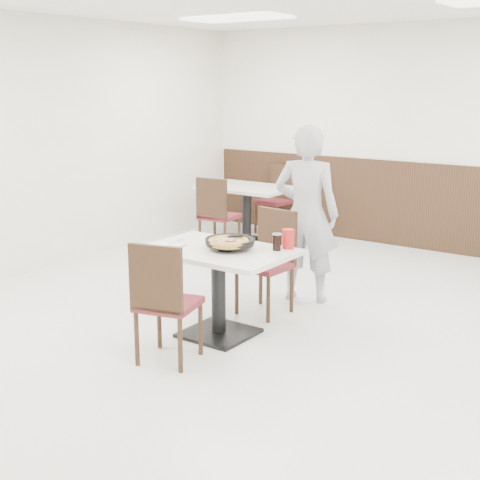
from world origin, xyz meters
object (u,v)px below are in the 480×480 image
Objects in this scene: main_table at (219,292)px; side_plate at (176,244)px; chair_far at (265,263)px; chair_near at (168,301)px; cola_glass at (277,242)px; red_cup at (288,239)px; diner_person at (306,214)px; bg_chair_left_near at (220,214)px; pizza at (229,243)px; bg_table_left at (247,214)px; pizza_pan at (230,244)px; bg_chair_left_far at (274,200)px.

main_table is 0.54m from side_plate.
main_table is 1.26× the size of chair_far.
chair_near is 1.02m from cola_glass.
chair_far is 5.94× the size of red_cup.
red_cup is at bearing 146.91° from chair_far.
diner_person is at bearing 72.26° from chair_near.
main_table is at bearing 67.66° from diner_person.
cola_glass is 0.14× the size of bg_chair_left_near.
bg_table_left is at bearing 122.54° from pizza.
diner_person is at bearing 88.75° from pizza_pan.
cola_glass is (0.31, 0.24, 0.00)m from pizza.
cola_glass is (0.33, 0.19, 0.02)m from pizza_pan.
chair_far is at bearing 132.58° from cola_glass.
pizza_pan is (0.08, -0.63, 0.32)m from chair_far.
bg_table_left is at bearing -58.83° from diner_person.
pizza is at bearing -58.07° from bg_chair_left_near.
cola_glass reaches higher than side_plate.
side_plate is at bearing -162.10° from main_table.
side_plate is 1.32× the size of cola_glass.
bg_chair_left_far reaches higher than side_plate.
red_cup is at bearing 50.71° from chair_near.
pizza is at bearing 123.80° from bg_chair_left_far.
main_table is 1.00× the size of bg_table_left.
pizza_pan is at bearing -141.44° from red_cup.
pizza_pan is 0.48m from red_cup.
red_cup is 3.90m from bg_chair_left_far.
chair_far is 0.92m from side_plate.
bg_chair_left_near reaches higher than main_table.
chair_near reaches higher than pizza_pan.
red_cup reaches higher than bg_table_left.
chair_near is 7.31× the size of cola_glass.
side_plate is at bearing 116.95° from bg_chair_left_far.
bg_chair_left_near is 1.28m from bg_chair_left_far.
chair_near and chair_far have the same top height.
chair_near is 3.93m from bg_table_left.
chair_near is 0.79× the size of bg_table_left.
bg_chair_left_near is at bearing 138.47° from red_cup.
pizza_pan is 1.20m from diner_person.
cola_glass is 0.81× the size of red_cup.
main_table is 3.95m from bg_chair_left_far.
chair_near reaches higher than pizza.
bg_chair_left_far is at bearing 123.02° from cola_glass.
main_table is 3.05× the size of pizza_pan.
cola_glass reaches higher than bg_table_left.
main_table is at bearing -59.74° from bg_chair_left_near.
main_table is 1.33m from diner_person.
cola_glass is at bearing 24.13° from side_plate.
main_table is 7.50× the size of red_cup.
main_table is 1.26× the size of bg_chair_left_far.
main_table is 3.82× the size of pizza.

